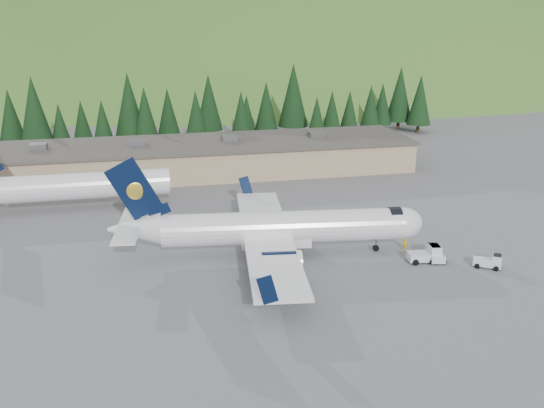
% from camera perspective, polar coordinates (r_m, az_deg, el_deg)
% --- Properties ---
extents(ground, '(600.00, 600.00, 0.00)m').
position_cam_1_polar(ground, '(67.13, 1.14, -4.77)').
color(ground, slate).
extents(airliner, '(34.49, 32.45, 11.44)m').
position_cam_1_polar(airliner, '(65.92, 0.29, -2.35)').
color(airliner, white).
rests_on(airliner, ground).
extents(second_airliner, '(27.50, 11.00, 10.05)m').
position_cam_1_polar(second_airliner, '(85.75, -18.96, 1.60)').
color(second_airliner, white).
rests_on(second_airliner, ground).
extents(baggage_tug_a, '(3.61, 2.43, 1.82)m').
position_cam_1_polar(baggage_tug_a, '(67.06, 14.36, -4.61)').
color(baggage_tug_a, silver).
rests_on(baggage_tug_a, ground).
extents(baggage_tug_b, '(3.11, 2.75, 1.50)m').
position_cam_1_polar(baggage_tug_b, '(67.52, 19.83, -5.11)').
color(baggage_tug_b, silver).
rests_on(baggage_tug_b, ground).
extents(baggage_tug_c, '(2.24, 3.17, 1.56)m').
position_cam_1_polar(baggage_tug_c, '(67.86, 15.06, -4.51)').
color(baggage_tug_c, silver).
rests_on(baggage_tug_c, ground).
extents(terminal_building, '(71.00, 17.00, 6.10)m').
position_cam_1_polar(terminal_building, '(101.37, -6.81, 4.39)').
color(terminal_building, tan).
rests_on(terminal_building, ground).
extents(ramp_worker, '(0.80, 0.71, 1.83)m').
position_cam_1_polar(ramp_worker, '(69.78, 12.41, -3.50)').
color(ramp_worker, '#EFBD00').
rests_on(ramp_worker, ground).
extents(tree_line, '(110.92, 18.33, 14.12)m').
position_cam_1_polar(tree_line, '(124.67, -6.92, 8.88)').
color(tree_line, black).
rests_on(tree_line, ground).
extents(hills, '(614.00, 330.00, 300.00)m').
position_cam_1_polar(hills, '(296.70, 1.42, -3.87)').
color(hills, '#20571A').
rests_on(hills, ground).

